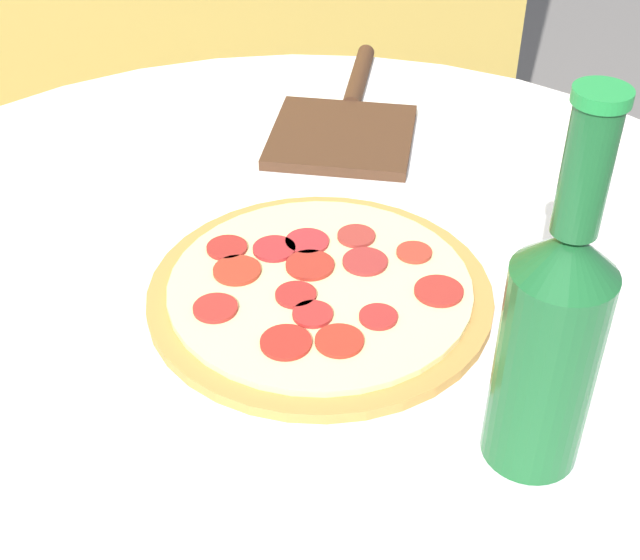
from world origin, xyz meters
TOP-DOWN VIEW (x-y plane):
  - table at (0.00, 0.00)m, footprint 1.04×1.04m
  - pizza at (0.02, -0.01)m, footprint 0.30×0.30m
  - beer_bottle at (0.08, -0.23)m, footprint 0.07×0.07m
  - pizza_paddle at (0.17, 0.26)m, footprint 0.25×0.31m

SIDE VIEW (x-z plane):
  - table at x=0.00m, z-range 0.18..0.89m
  - pizza_paddle at x=0.17m, z-range 0.70..0.72m
  - pizza at x=0.02m, z-range 0.70..0.72m
  - beer_bottle at x=0.08m, z-range 0.67..0.95m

